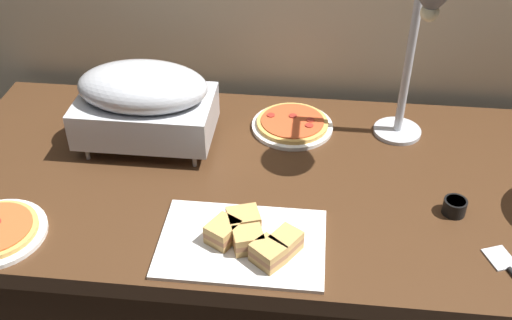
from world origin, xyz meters
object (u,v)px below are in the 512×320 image
sauce_cup_near (455,206)px  heat_lamp (426,15)px  chafing_dish (144,101)px  pizza_plate_front (292,124)px  sandwich_platter (247,240)px  serving_spatula (510,270)px

sauce_cup_near → heat_lamp: bearing=118.3°
chafing_dish → sauce_cup_near: chafing_dish is taller
chafing_dish → pizza_plate_front: chafing_dish is taller
sandwich_platter → serving_spatula: 0.60m
chafing_dish → heat_lamp: bearing=-0.7°
chafing_dish → pizza_plate_front: 0.45m
heat_lamp → serving_spatula: heat_lamp is taller
chafing_dish → serving_spatula: size_ratio=2.22×
sandwich_platter → sauce_cup_near: sandwich_platter is taller
chafing_dish → heat_lamp: heat_lamp is taller
chafing_dish → heat_lamp: size_ratio=0.69×
heat_lamp → sandwich_platter: bearing=-135.4°
chafing_dish → sandwich_platter: bearing=-49.5°
sauce_cup_near → serving_spatula: bearing=-62.6°
heat_lamp → sauce_cup_near: heat_lamp is taller
sandwich_platter → chafing_dish: bearing=130.5°
heat_lamp → sauce_cup_near: 0.47m
heat_lamp → pizza_plate_front: (-0.31, 0.13, -0.42)m
sauce_cup_near → serving_spatula: (0.10, -0.19, -0.02)m
heat_lamp → sandwich_platter: 0.68m
sandwich_platter → sauce_cup_near: 0.53m
pizza_plate_front → sandwich_platter: bearing=-98.3°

